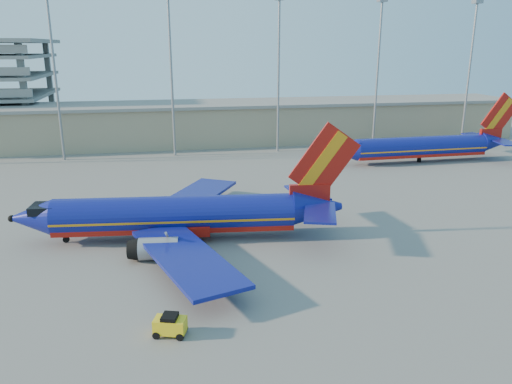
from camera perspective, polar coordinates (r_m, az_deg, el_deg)
ground at (r=52.61m, az=-1.76°, el=-5.97°), size 220.00×220.00×0.00m
terminal_building at (r=108.66m, az=-1.58°, el=8.07°), size 122.00×16.00×8.50m
light_mast_row at (r=94.94m, az=-3.47°, el=14.87°), size 101.60×1.60×28.65m
aircraft_main at (r=53.66m, az=-8.30°, el=-2.65°), size 36.72×35.17×12.44m
aircraft_second at (r=93.97m, az=18.75°, el=4.93°), size 35.45×13.81×12.00m
baggage_tug at (r=37.35m, az=-9.79°, el=-14.72°), size 2.59×2.01×1.64m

